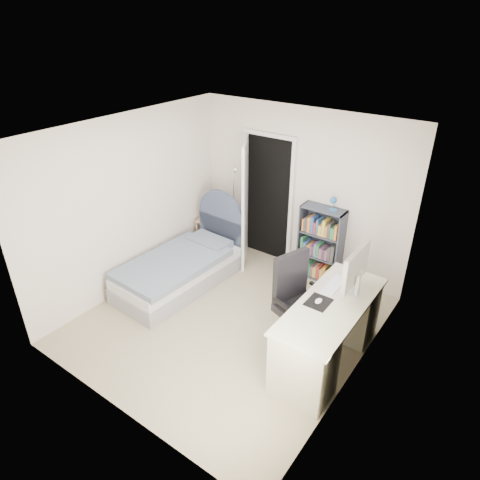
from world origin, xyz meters
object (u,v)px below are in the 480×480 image
Objects in this scene: floor_lamp at (235,220)px; desk at (329,330)px; bed at (183,267)px; bookcase at (320,246)px; office_chair at (298,298)px; nightstand at (212,225)px.

desk is at bearing -30.39° from floor_lamp.
floor_lamp is (0.11, 1.15, 0.36)m from bed.
bookcase is 1.57m from office_chair.
floor_lamp is at bearing -172.69° from bookcase.
bed is 1.67× the size of office_chair.
bed is at bearing -72.76° from nightstand.
bookcase is at bearing 7.31° from floor_lamp.
bookcase is at bearing 6.70° from nightstand.
floor_lamp is 1.47m from bookcase.
desk reaches higher than bed.
bed is 2.05m from office_chair.
bookcase is at bearing 106.32° from office_chair.
desk reaches higher than bookcase.
desk is (2.35, -1.38, -0.19)m from floor_lamp.
bed is at bearing -139.48° from bookcase.
nightstand is 1.93m from bookcase.
floor_lamp is 1.13× the size of bookcase.
bed is at bearing 174.75° from desk.
bed is 1.20× the size of desk.
bed is 1.17m from nightstand.
desk is at bearing -25.51° from nightstand.
bed reaches higher than nightstand.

